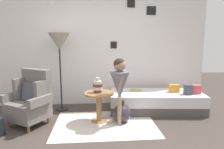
{
  "coord_description": "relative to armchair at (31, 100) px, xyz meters",
  "views": [
    {
      "loc": [
        -0.18,
        -2.87,
        1.51
      ],
      "look_at": [
        0.15,
        0.95,
        0.85
      ],
      "focal_mm": 33.55,
      "sensor_mm": 36.0,
      "label": 1
    }
  ],
  "objects": [
    {
      "name": "pillow_mid",
      "position": [
        3.01,
        0.27,
        0.06
      ],
      "size": [
        0.19,
        0.15,
        0.2
      ],
      "primitive_type": "cube",
      "rotation": [
        0.0,
        0.0,
        -0.21
      ],
      "color": "#474C56",
      "rests_on": "daybed"
    },
    {
      "name": "book_on_daybed",
      "position": [
        2.0,
        0.61,
        -0.02
      ],
      "size": [
        0.26,
        0.22,
        0.03
      ],
      "primitive_type": "cube",
      "rotation": [
        0.0,
        0.0,
        -0.32
      ],
      "color": "#9B9953",
      "rests_on": "daybed"
    },
    {
      "name": "pillow_head",
      "position": [
        3.17,
        0.31,
        0.05
      ],
      "size": [
        0.22,
        0.14,
        0.17
      ],
      "primitive_type": "cube",
      "rotation": [
        0.0,
        0.0,
        -0.08
      ],
      "color": "#D64C56",
      "rests_on": "daybed"
    },
    {
      "name": "rug",
      "position": [
        1.31,
        -0.16,
        -0.43
      ],
      "size": [
        1.77,
        1.29,
        0.01
      ],
      "primitive_type": "cube",
      "color": "silver",
      "rests_on": "ground"
    },
    {
      "name": "vase_striped",
      "position": [
        1.19,
        0.01,
        0.22
      ],
      "size": [
        0.17,
        0.17,
        0.27
      ],
      "color": "brown",
      "rests_on": "side_table"
    },
    {
      "name": "pillow_back",
      "position": [
        2.79,
        0.47,
        0.04
      ],
      "size": [
        0.21,
        0.14,
        0.16
      ],
      "primitive_type": "cube",
      "rotation": [
        0.0,
        0.0,
        -0.08
      ],
      "color": "orange",
      "rests_on": "daybed"
    },
    {
      "name": "floor_lamp",
      "position": [
        0.42,
        0.72,
        0.97
      ],
      "size": [
        0.44,
        0.44,
        1.63
      ],
      "color": "black",
      "rests_on": "ground"
    },
    {
      "name": "side_table",
      "position": [
        1.21,
        -0.01,
        -0.05
      ],
      "size": [
        0.54,
        0.54,
        0.55
      ],
      "color": "#9E7042",
      "rests_on": "ground"
    },
    {
      "name": "armchair",
      "position": [
        0.0,
        0.0,
        0.0
      ],
      "size": [
        0.9,
        0.84,
        0.97
      ],
      "color": "olive",
      "rests_on": "ground"
    },
    {
      "name": "gallery_wall",
      "position": [
        1.31,
        1.14,
        0.86
      ],
      "size": [
        4.8,
        0.12,
        2.6
      ],
      "color": "silver",
      "rests_on": "ground"
    },
    {
      "name": "person_child",
      "position": [
        1.56,
        -0.17,
        0.32
      ],
      "size": [
        0.34,
        0.34,
        1.18
      ],
      "color": "#A37A60",
      "rests_on": "ground"
    },
    {
      "name": "ground_plane",
      "position": [
        1.31,
        -0.81,
        -0.44
      ],
      "size": [
        12.0,
        12.0,
        0.0
      ],
      "primitive_type": "plane",
      "color": "#423833"
    },
    {
      "name": "demijohn_near",
      "position": [
        1.62,
        -0.08,
        -0.27
      ],
      "size": [
        0.33,
        0.33,
        0.42
      ],
      "color": "#332D38",
      "rests_on": "ground"
    },
    {
      "name": "daybed",
      "position": [
        2.42,
        0.46,
        -0.24
      ],
      "size": [
        1.97,
        0.98,
        0.4
      ],
      "color": "#4C4742",
      "rests_on": "ground"
    }
  ]
}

